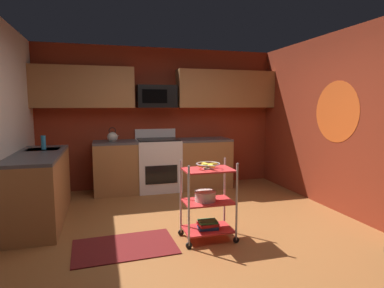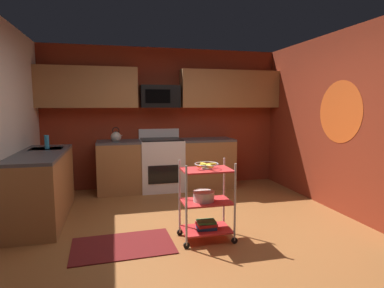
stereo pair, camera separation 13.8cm
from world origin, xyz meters
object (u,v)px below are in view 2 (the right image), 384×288
Objects in this scene: oven_range at (161,164)px; microwave at (160,97)px; rolling_cart at (206,201)px; mixing_bowl_large at (204,196)px; book_stack at (206,225)px; kettle at (116,137)px; dish_soap_bottle at (47,142)px; fruit_bowl at (207,165)px.

oven_range is 1.23m from microwave.
mixing_bowl_large is (-0.03, 0.00, 0.07)m from rolling_cart.
kettle is (-0.97, 2.32, 0.82)m from book_stack.
kettle is (-0.94, 2.32, 0.48)m from mixing_bowl_large.
book_stack is at bearing -67.20° from kettle.
microwave is 1.07m from kettle.
dish_soap_bottle reaches higher than rolling_cart.
oven_range is 2.02m from dish_soap_bottle.
mixing_bowl_large is at bearing -180.00° from fruit_bowl.
fruit_bowl reaches higher than book_stack.
book_stack is (0.03, -0.00, -0.34)m from mixing_bowl_large.
dish_soap_bottle is at bearing -155.69° from oven_range.
kettle is (-0.79, -0.11, -0.70)m from microwave.
oven_range is 0.95m from kettle.
dish_soap_bottle is at bearing 142.00° from rolling_cart.
microwave is at bearing 90.26° from oven_range.
microwave is at bearing 94.25° from fruit_bowl.
rolling_cart is at bearing -38.00° from dish_soap_bottle.
mixing_bowl_large is 0.35m from book_stack.
oven_range is at bearing 94.42° from book_stack.
microwave reaches higher than kettle.
rolling_cart reaches higher than book_stack.
microwave is at bearing 94.25° from book_stack.
rolling_cart is 2.54m from dish_soap_bottle.
rolling_cart reaches higher than fruit_bowl.
rolling_cart is at bearing -90.00° from book_stack.
book_stack is (0.18, -2.43, -1.53)m from microwave.
fruit_bowl is (0.18, -2.43, -0.82)m from microwave.
oven_range is at bearing 93.61° from mixing_bowl_large.
microwave is 2.78× the size of mixing_bowl_large.
book_stack is 2.62m from dish_soap_bottle.
dish_soap_bottle reaches higher than oven_range.
oven_range is at bearing 94.42° from fruit_bowl.
fruit_bowl is at bearing -67.20° from kettle.
mixing_bowl_large is 1.06× the size of book_stack.
microwave is 2.70m from mixing_bowl_large.
fruit_bowl reaches higher than mixing_bowl_large.
rolling_cart is 4.57× the size of dish_soap_bottle.
microwave is 3.50× the size of dish_soap_bottle.
fruit_bowl is 1.15× the size of book_stack.
oven_range is 2.33m from mixing_bowl_large.
rolling_cart is 2.57m from kettle.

